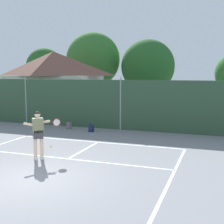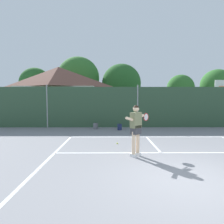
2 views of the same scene
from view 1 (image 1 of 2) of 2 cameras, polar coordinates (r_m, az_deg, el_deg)
ground_plane at (r=9.98m, az=-15.12°, el=-12.22°), size 120.00×120.00×0.00m
court_markings at (r=10.48m, az=-13.06°, el=-11.17°), size 8.30×11.10×0.01m
chainlink_fence at (r=17.64m, az=1.62°, el=1.34°), size 26.09×0.09×3.06m
clubhouse_building at (r=23.84m, az=-10.88°, el=5.42°), size 7.17×4.36×4.93m
treeline_backdrop at (r=27.05m, az=5.43°, el=8.77°), size 25.79×4.52×7.04m
tennis_player at (r=11.91m, az=-13.68°, el=-3.45°), size 1.01×1.10×1.85m
tennis_ball at (r=13.98m, az=-11.44°, el=-6.31°), size 0.07×0.07×0.07m
backpack_grey at (r=18.26m, az=-8.09°, el=-2.53°), size 0.32×0.31×0.46m
backpack_navy at (r=17.18m, az=-3.95°, el=-3.10°), size 0.28×0.24×0.46m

